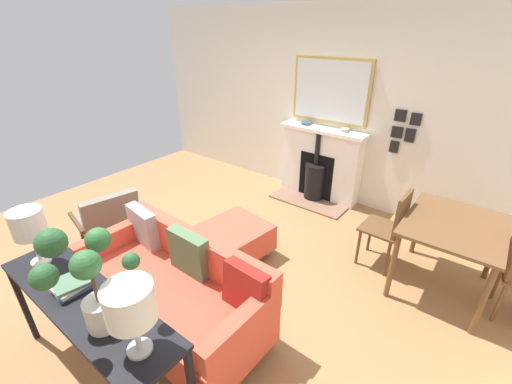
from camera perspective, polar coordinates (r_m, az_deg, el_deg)
ground_plane at (r=3.92m, az=-8.90°, el=-11.36°), size 4.81×6.08×0.01m
wall_left at (r=5.14m, az=10.16°, el=14.47°), size 0.12×6.08×2.68m
fireplace at (r=5.09m, az=10.76°, el=4.24°), size 0.65×1.28×1.08m
mirror_over_mantel at (r=4.90m, az=12.61°, el=16.53°), size 0.04×1.14×0.88m
mantel_bowl_near at (r=5.05m, az=8.59°, el=11.59°), size 0.15×0.15×0.04m
mantel_bowl_far at (r=4.80m, az=14.98°, el=10.25°), size 0.13×0.13×0.05m
sofa at (r=3.07m, az=-13.83°, el=-15.77°), size 0.85×1.79×0.84m
ottoman at (r=3.81m, az=-3.59°, el=-7.81°), size 0.76×0.75×0.39m
armchair_accent at (r=4.18m, az=-23.89°, el=-3.95°), size 0.77×0.71×0.77m
console_table at (r=2.62m, az=-27.02°, el=-17.44°), size 0.41×1.66×0.78m
table_lamp_near_end at (r=2.89m, az=-34.39°, el=-4.73°), size 0.23×0.23×0.45m
table_lamp_far_end at (r=1.90m, az=-20.74°, el=-17.66°), size 0.26×0.26×0.45m
potted_plant at (r=2.12m, az=-27.24°, el=-12.33°), size 0.50×0.47×0.64m
book_stack at (r=2.64m, az=-29.11°, el=-13.82°), size 0.25×0.24×0.07m
dining_table at (r=3.64m, az=30.65°, el=-6.01°), size 1.00×0.83×0.75m
dining_chair_near_fireplace at (r=3.76m, az=22.12°, el=-5.15°), size 0.41×0.41×0.91m
photo_gallery_row at (r=4.65m, az=23.93°, el=9.74°), size 0.02×0.32×0.56m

